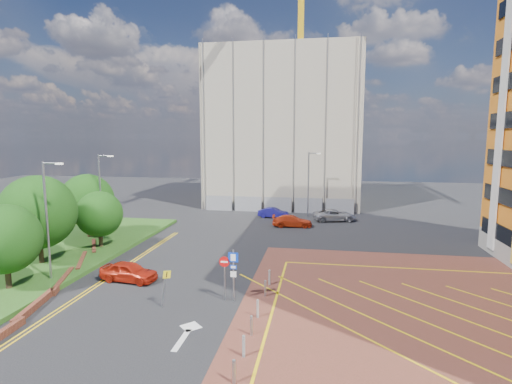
% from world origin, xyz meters
% --- Properties ---
extents(ground, '(140.00, 140.00, 0.00)m').
position_xyz_m(ground, '(0.00, 0.00, 0.00)').
color(ground, black).
rests_on(ground, ground).
extents(forecourt, '(26.00, 26.00, 0.02)m').
position_xyz_m(forecourt, '(14.00, 0.00, 0.01)').
color(forecourt, brown).
rests_on(forecourt, ground).
extents(grass_bed, '(14.00, 32.00, 0.30)m').
position_xyz_m(grass_bed, '(-18.00, 6.00, 0.15)').
color(grass_bed, '#2A4917').
rests_on(grass_bed, ground).
extents(retaining_wall, '(6.06, 20.33, 0.40)m').
position_xyz_m(retaining_wall, '(-11.80, 2.00, 0.20)').
color(retaining_wall, brown).
rests_on(retaining_wall, ground).
extents(tree_a, '(4.40, 4.40, 5.41)m').
position_xyz_m(tree_a, '(-14.00, 0.00, 3.50)').
color(tree_a, '#3D2B1C').
rests_on(tree_a, grass_bed).
extents(tree_b, '(5.60, 5.60, 6.74)m').
position_xyz_m(tree_b, '(-15.50, 5.00, 4.24)').
color(tree_b, '#3D2B1C').
rests_on(tree_b, grass_bed).
extents(tree_c, '(4.00, 4.00, 4.90)m').
position_xyz_m(tree_c, '(-13.50, 10.00, 3.19)').
color(tree_c, '#3D2B1C').
rests_on(tree_c, grass_bed).
extents(tree_d, '(5.00, 5.00, 6.08)m').
position_xyz_m(tree_d, '(-16.50, 13.00, 3.87)').
color(tree_d, '#3D2B1C').
rests_on(tree_d, grass_bed).
extents(lamp_left_near, '(1.53, 0.16, 8.00)m').
position_xyz_m(lamp_left_near, '(-12.42, 2.00, 4.66)').
color(lamp_left_near, '#9EA0A8').
rests_on(lamp_left_near, grass_bed).
extents(lamp_left_far, '(1.53, 0.16, 8.00)m').
position_xyz_m(lamp_left_far, '(-14.42, 12.00, 4.66)').
color(lamp_left_far, '#9EA0A8').
rests_on(lamp_left_far, grass_bed).
extents(lamp_back, '(1.53, 0.16, 8.00)m').
position_xyz_m(lamp_back, '(4.08, 28.00, 4.36)').
color(lamp_back, '#9EA0A8').
rests_on(lamp_back, ground).
extents(sign_cluster, '(1.17, 0.12, 3.20)m').
position_xyz_m(sign_cluster, '(0.30, 0.98, 1.95)').
color(sign_cluster, '#9EA0A8').
rests_on(sign_cluster, ground).
extents(warning_sign, '(0.61, 0.39, 2.25)m').
position_xyz_m(warning_sign, '(-3.23, -0.51, 1.43)').
color(warning_sign, '#9EA0A8').
rests_on(warning_sign, ground).
extents(bollard_row, '(0.14, 11.14, 0.90)m').
position_xyz_m(bollard_row, '(2.30, -1.67, 0.47)').
color(bollard_row, '#9EA0A8').
rests_on(bollard_row, forecourt).
extents(construction_building, '(21.20, 19.20, 22.00)m').
position_xyz_m(construction_building, '(0.00, 40.00, 11.00)').
color(construction_building, '#9E9281').
rests_on(construction_building, ground).
extents(tower_crane, '(1.60, 35.00, 35.40)m').
position_xyz_m(tower_crane, '(2.00, 39.44, 25.85)').
color(tower_crane, gold).
rests_on(tower_crane, ground).
extents(construction_fence, '(21.60, 0.06, 2.00)m').
position_xyz_m(construction_fence, '(1.00, 30.00, 1.00)').
color(construction_fence, gray).
rests_on(construction_fence, ground).
extents(car_red_left, '(4.13, 2.02, 1.35)m').
position_xyz_m(car_red_left, '(-7.37, 3.13, 0.68)').
color(car_red_left, '#B6220F').
rests_on(car_red_left, ground).
extents(car_blue_back, '(3.88, 1.95, 1.22)m').
position_xyz_m(car_blue_back, '(-0.13, 26.35, 0.61)').
color(car_blue_back, navy).
rests_on(car_blue_back, ground).
extents(car_red_back, '(4.52, 2.11, 1.28)m').
position_xyz_m(car_red_back, '(2.50, 21.81, 0.64)').
color(car_red_back, red).
rests_on(car_red_back, ground).
extents(car_silver_back, '(5.35, 3.36, 1.38)m').
position_xyz_m(car_silver_back, '(7.22, 25.68, 0.69)').
color(car_silver_back, '#A2A2A8').
rests_on(car_silver_back, ground).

